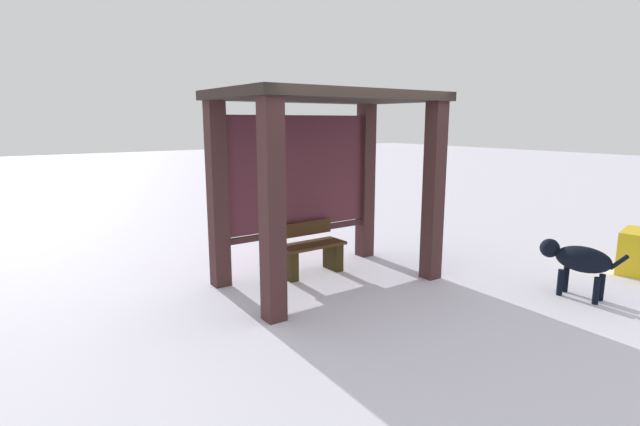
# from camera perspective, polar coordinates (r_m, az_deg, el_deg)

# --- Properties ---
(ground_plane) EXTENTS (60.00, 60.00, 0.00)m
(ground_plane) POSITION_cam_1_polar(r_m,az_deg,el_deg) (6.59, 0.94, -8.05)
(ground_plane) COLOR white
(bus_shelter) EXTENTS (2.81, 1.72, 2.50)m
(bus_shelter) POSITION_cam_1_polar(r_m,az_deg,el_deg) (6.37, 0.14, 7.61)
(bus_shelter) COLOR #412525
(bus_shelter) RESTS_ON ground
(bench_left_inside) EXTENTS (0.96, 0.41, 0.72)m
(bench_left_inside) POSITION_cam_1_polar(r_m,az_deg,el_deg) (6.82, -1.14, -4.59)
(bench_left_inside) COLOR #432914
(bench_left_inside) RESTS_ON ground
(dog) EXTENTS (0.37, 0.99, 0.67)m
(dog) POSITION_cam_1_polar(r_m,az_deg,el_deg) (6.68, 28.10, -4.87)
(dog) COLOR black
(dog) RESTS_ON ground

